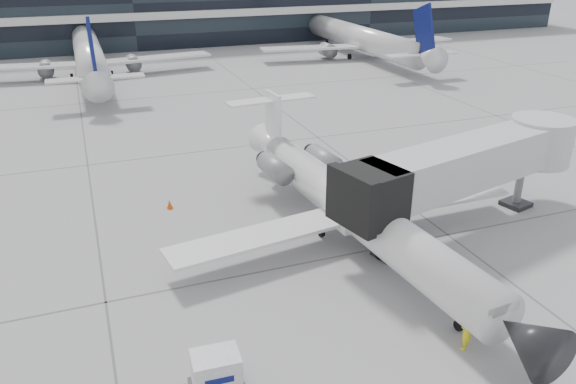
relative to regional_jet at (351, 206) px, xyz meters
name	(u,v)px	position (x,y,z in m)	size (l,w,h in m)	color
ground	(294,265)	(-4.17, -1.60, -2.19)	(220.00, 220.00, 0.00)	gray
terminal	(127,13)	(-4.17, 80.40, 2.81)	(170.00, 22.00, 10.00)	black
bg_jet_center	(92,75)	(-12.17, 53.40, -2.19)	(32.00, 40.00, 9.60)	silver
bg_jet_right	(358,56)	(27.83, 53.40, -2.19)	(32.00, 40.00, 9.60)	silver
regional_jet	(351,206)	(0.00, 0.00, 0.00)	(22.21, 27.75, 6.40)	silver
jet_bridge	(476,162)	(7.73, -0.90, 2.07)	(18.07, 7.45, 5.85)	#B8BBBD
ramp_worker	(467,330)	(0.30, -10.65, -1.24)	(0.69, 0.45, 1.90)	yellow
cargo_uld	(216,374)	(-10.45, -9.39, -1.31)	(2.22, 1.69, 1.74)	black
traffic_cone	(170,204)	(-9.37, 8.08, -1.89)	(0.50, 0.50, 0.62)	#DC480B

